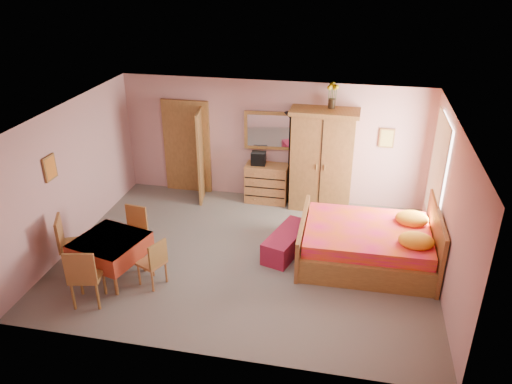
% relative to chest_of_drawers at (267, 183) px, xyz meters
% --- Properties ---
extents(floor, '(6.50, 6.50, 0.00)m').
position_rel_chest_of_drawers_xyz_m(floor, '(0.06, -2.24, -0.43)').
color(floor, slate).
rests_on(floor, ground).
extents(ceiling, '(6.50, 6.50, 0.00)m').
position_rel_chest_of_drawers_xyz_m(ceiling, '(0.06, -2.24, 2.17)').
color(ceiling, brown).
rests_on(ceiling, wall_back).
extents(wall_back, '(6.50, 0.10, 2.60)m').
position_rel_chest_of_drawers_xyz_m(wall_back, '(0.06, 0.26, 0.87)').
color(wall_back, tan).
rests_on(wall_back, floor).
extents(wall_front, '(6.50, 0.10, 2.60)m').
position_rel_chest_of_drawers_xyz_m(wall_front, '(0.06, -4.74, 0.87)').
color(wall_front, tan).
rests_on(wall_front, floor).
extents(wall_left, '(0.10, 5.00, 2.60)m').
position_rel_chest_of_drawers_xyz_m(wall_left, '(-3.19, -2.24, 0.87)').
color(wall_left, tan).
rests_on(wall_left, floor).
extents(wall_right, '(0.10, 5.00, 2.60)m').
position_rel_chest_of_drawers_xyz_m(wall_right, '(3.31, -2.24, 0.87)').
color(wall_right, tan).
rests_on(wall_right, floor).
extents(doorway, '(1.06, 0.12, 2.15)m').
position_rel_chest_of_drawers_xyz_m(doorway, '(-1.84, 0.23, 0.60)').
color(doorway, '#9E6B35').
rests_on(doorway, floor).
extents(window, '(0.08, 1.40, 1.95)m').
position_rel_chest_of_drawers_xyz_m(window, '(3.27, -1.04, 1.02)').
color(window, white).
rests_on(window, wall_right).
extents(picture_left, '(0.04, 0.32, 0.42)m').
position_rel_chest_of_drawers_xyz_m(picture_left, '(-3.16, -2.84, 1.27)').
color(picture_left, orange).
rests_on(picture_left, wall_left).
extents(picture_back, '(0.30, 0.04, 0.40)m').
position_rel_chest_of_drawers_xyz_m(picture_back, '(2.41, 0.23, 1.12)').
color(picture_back, '#D8BF59').
rests_on(picture_back, wall_back).
extents(chest_of_drawers, '(0.90, 0.45, 0.85)m').
position_rel_chest_of_drawers_xyz_m(chest_of_drawers, '(0.00, 0.00, 0.00)').
color(chest_of_drawers, '#AC6D3A').
rests_on(chest_of_drawers, floor).
extents(wall_mirror, '(1.05, 0.15, 0.83)m').
position_rel_chest_of_drawers_xyz_m(wall_mirror, '(0.00, 0.21, 1.12)').
color(wall_mirror, silver).
rests_on(wall_mirror, wall_back).
extents(stereo, '(0.31, 0.23, 0.28)m').
position_rel_chest_of_drawers_xyz_m(stereo, '(-0.18, -0.00, 0.57)').
color(stereo, black).
rests_on(stereo, chest_of_drawers).
extents(floor_lamp, '(0.33, 0.33, 2.00)m').
position_rel_chest_of_drawers_xyz_m(floor_lamp, '(0.45, 0.12, 0.57)').
color(floor_lamp, black).
rests_on(floor_lamp, floor).
extents(wardrobe, '(1.38, 0.73, 2.15)m').
position_rel_chest_of_drawers_xyz_m(wardrobe, '(1.16, -0.03, 0.65)').
color(wardrobe, olive).
rests_on(wardrobe, floor).
extents(sunflower_vase, '(0.22, 0.22, 0.52)m').
position_rel_chest_of_drawers_xyz_m(sunflower_vase, '(1.27, 0.08, 1.98)').
color(sunflower_vase, gold).
rests_on(sunflower_vase, wardrobe).
extents(bed, '(2.36, 1.87, 1.08)m').
position_rel_chest_of_drawers_xyz_m(bed, '(2.13, -1.96, 0.12)').
color(bed, '#E41659').
rests_on(bed, floor).
extents(bench, '(0.80, 1.31, 0.41)m').
position_rel_chest_of_drawers_xyz_m(bench, '(0.74, -1.95, -0.22)').
color(bench, maroon).
rests_on(bench, floor).
extents(dining_table, '(1.23, 1.23, 0.74)m').
position_rel_chest_of_drawers_xyz_m(dining_table, '(-2.00, -3.30, -0.06)').
color(dining_table, maroon).
rests_on(dining_table, floor).
extents(chair_south, '(0.54, 0.54, 1.01)m').
position_rel_chest_of_drawers_xyz_m(chair_south, '(-2.06, -3.99, 0.08)').
color(chair_south, olive).
rests_on(chair_south, floor).
extents(chair_north, '(0.46, 0.46, 0.90)m').
position_rel_chest_of_drawers_xyz_m(chair_north, '(-1.94, -2.59, 0.03)').
color(chair_north, '#B07E3B').
rests_on(chair_north, floor).
extents(chair_west, '(0.62, 0.62, 1.03)m').
position_rel_chest_of_drawers_xyz_m(chair_west, '(-2.67, -3.24, 0.09)').
color(chair_west, olive).
rests_on(chair_west, floor).
extents(chair_east, '(0.50, 0.50, 0.84)m').
position_rel_chest_of_drawers_xyz_m(chair_east, '(-1.28, -3.34, -0.01)').
color(chair_east, '#AB6B39').
rests_on(chair_east, floor).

